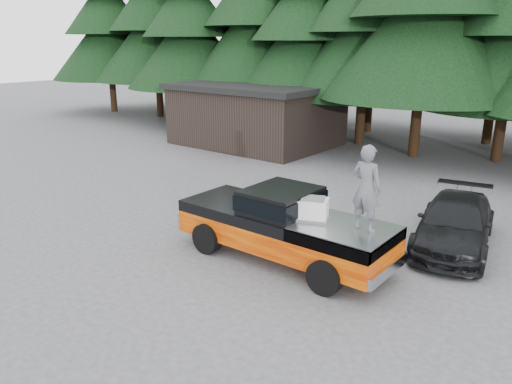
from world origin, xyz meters
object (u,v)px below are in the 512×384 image
Objects in this scene: man_on_bed at (366,188)px; parked_car at (455,223)px; air_compressor at (313,210)px; utility_building at (256,114)px; pickup_truck at (284,235)px.

man_on_bed is 0.43× the size of parked_car.
man_on_bed is (1.32, 0.14, 0.77)m from air_compressor.
air_compressor is 0.36× the size of man_on_bed.
parked_car is 0.56× the size of utility_building.
pickup_truck is 1.28× the size of parked_car.
air_compressor is 0.15× the size of parked_car.
parked_car is (1.03, 3.57, -1.66)m from man_on_bed.
utility_building reaches higher than pickup_truck.
pickup_truck is 15.23m from utility_building.
utility_building reaches higher than parked_car.
pickup_truck is at bearing 6.71° from man_on_bed.
parked_car is at bearing 34.31° from air_compressor.
pickup_truck is 2.78m from man_on_bed.
man_on_bed is at bearing -117.56° from parked_car.
utility_building is (-12.23, 11.32, -0.68)m from man_on_bed.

